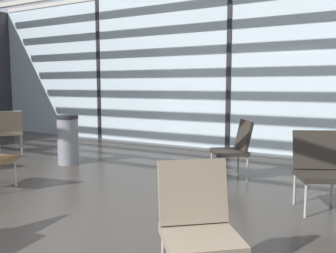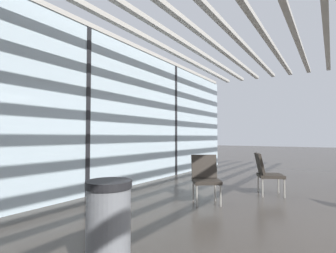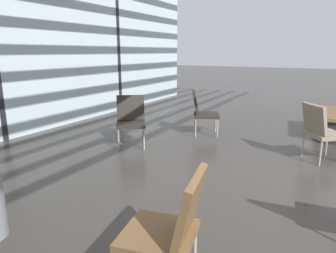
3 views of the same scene
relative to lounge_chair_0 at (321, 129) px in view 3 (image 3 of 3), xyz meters
The scene contains 7 objects.
ground_plane 1.70m from the lounge_chair_0, behind, with size 60.00×60.00×0.00m, color #38332D.
window_mullion_2 5.67m from the lounge_chair_0, 70.22° to the left, with size 0.10×0.12×3.51m, color black.
lounge_chair_0 is the anchor object (origin of this frame).
lounge_chair_3 3.04m from the lounge_chair_0, 103.77° to the left, with size 0.71×0.70×0.87m.
lounge_chair_4 2.18m from the lounge_chair_0, 76.60° to the left, with size 0.66×0.68×0.87m.
lounge_chair_5 3.44m from the lounge_chair_0, 167.51° to the left, with size 0.57×0.61×0.87m.
waiting_bench 1.71m from the lounge_chair_0, ahead, with size 1.54×0.59×0.47m.
Camera 3 is at (-3.31, -0.11, 1.61)m, focal length 32.44 mm.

